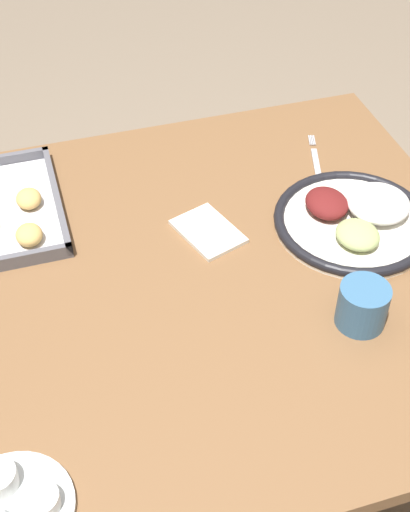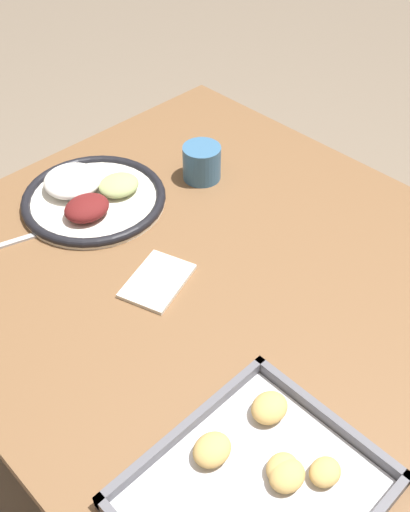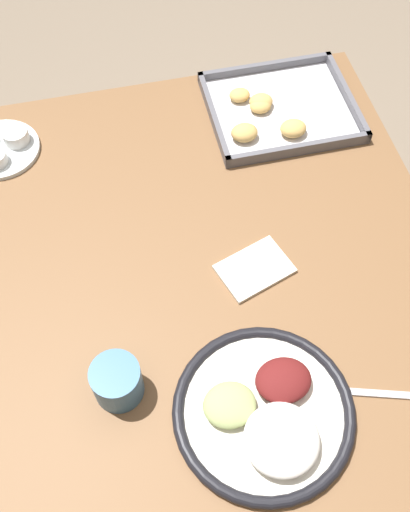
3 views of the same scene
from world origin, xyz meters
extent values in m
plane|color=#7A6B59|center=(0.00, 0.00, 0.00)|extent=(8.00, 8.00, 0.00)
cube|color=brown|center=(0.00, 0.00, 0.71)|extent=(0.96, 1.03, 0.03)
cylinder|color=brown|center=(0.43, -0.47, 0.35)|extent=(0.06, 0.06, 0.70)
cylinder|color=white|center=(0.04, -0.30, 0.73)|extent=(0.30, 0.30, 0.01)
torus|color=black|center=(0.04, -0.30, 0.74)|extent=(0.30, 0.30, 0.02)
ellipsoid|color=white|center=(0.05, -0.36, 0.76)|extent=(0.12, 0.12, 0.04)
ellipsoid|color=maroon|center=(0.08, -0.27, 0.76)|extent=(0.09, 0.08, 0.04)
ellipsoid|color=#9EAD6B|center=(-0.01, -0.28, 0.76)|extent=(0.09, 0.08, 0.03)
cube|color=#B2B2B7|center=(0.22, -0.31, 0.73)|extent=(0.15, 0.06, 0.00)
cylinder|color=#B2B2B7|center=(0.32, -0.35, 0.73)|extent=(0.03, 0.01, 0.00)
cylinder|color=#B2B2B7|center=(0.32, -0.34, 0.73)|extent=(0.03, 0.01, 0.00)
cylinder|color=#B2B2B7|center=(0.32, -0.34, 0.73)|extent=(0.03, 0.01, 0.00)
cylinder|color=#B2B2B7|center=(0.33, -0.33, 0.73)|extent=(0.03, 0.01, 0.00)
cylinder|color=silver|center=(-0.35, 0.38, 0.73)|extent=(0.17, 0.17, 0.01)
cylinder|color=silver|center=(-0.36, 0.34, 0.75)|extent=(0.05, 0.05, 0.03)
cylinder|color=#593319|center=(-0.36, 0.34, 0.76)|extent=(0.04, 0.04, 0.01)
cube|color=#595960|center=(0.27, 0.23, 0.75)|extent=(0.32, 0.01, 0.02)
ellipsoid|color=tan|center=(0.17, 0.29, 0.75)|extent=(0.06, 0.05, 0.03)
ellipsoid|color=tan|center=(0.27, 0.28, 0.75)|extent=(0.06, 0.05, 0.03)
cylinder|color=#38668E|center=(-0.18, -0.21, 0.77)|extent=(0.08, 0.08, 0.08)
cube|color=silver|center=(0.10, -0.03, 0.73)|extent=(0.15, 0.13, 0.01)
camera|label=1|loc=(-0.86, 0.26, 1.63)|focal=50.00mm
camera|label=2|loc=(0.57, 0.57, 1.51)|focal=42.00mm
camera|label=3|loc=(-0.12, -0.58, 1.70)|focal=42.00mm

